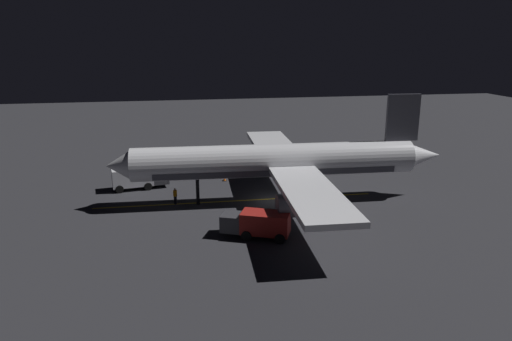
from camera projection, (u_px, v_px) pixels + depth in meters
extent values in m
cube|color=#2D2D32|center=(274.00, 202.00, 51.18)|extent=(180.00, 180.00, 0.20)
cube|color=gold|center=(236.00, 201.00, 51.18)|extent=(0.86, 29.93, 0.01)
cylinder|color=white|center=(275.00, 160.00, 49.94)|extent=(4.92, 29.75, 3.46)
cube|color=#4C4C56|center=(275.00, 169.00, 50.20)|extent=(4.53, 25.31, 0.62)
cone|color=white|center=(120.00, 166.00, 47.89)|extent=(3.53, 2.93, 3.39)
cone|color=white|center=(422.00, 155.00, 52.07)|extent=(3.32, 4.30, 3.12)
cube|color=#4C4C56|center=(403.00, 118.00, 50.60)|extent=(0.54, 3.61, 5.00)
cube|color=white|center=(311.00, 193.00, 41.09)|extent=(15.99, 5.57, 0.50)
cylinder|color=slate|center=(295.00, 206.00, 42.06)|extent=(2.26, 3.30, 2.10)
cube|color=white|center=(273.00, 145.00, 59.46)|extent=(15.99, 5.57, 0.50)
cylinder|color=slate|center=(265.00, 158.00, 58.92)|extent=(2.26, 3.30, 2.10)
cylinder|color=black|center=(198.00, 192.00, 49.72)|extent=(0.38, 0.38, 2.77)
cylinder|color=black|center=(301.00, 194.00, 49.12)|extent=(0.38, 0.38, 2.77)
cylinder|color=black|center=(293.00, 182.00, 53.08)|extent=(0.38, 0.38, 2.77)
cube|color=silver|center=(132.00, 177.00, 54.79)|extent=(2.78, 4.81, 2.04)
cube|color=#38383D|center=(160.00, 177.00, 55.88)|extent=(2.25, 2.09, 1.50)
cylinder|color=black|center=(147.00, 184.00, 55.57)|extent=(2.42, 1.25, 0.90)
cylinder|color=black|center=(119.00, 187.00, 54.55)|extent=(2.42, 1.25, 0.90)
cube|color=maroon|center=(265.00, 223.00, 41.34)|extent=(3.58, 4.68, 1.87)
cube|color=#38383D|center=(232.00, 222.00, 42.03)|extent=(2.54, 2.44, 1.50)
cylinder|color=black|center=(249.00, 231.00, 41.90)|extent=(2.48, 1.74, 0.90)
cylinder|color=black|center=(282.00, 234.00, 41.28)|extent=(2.48, 1.74, 0.90)
cylinder|color=black|center=(175.00, 200.00, 50.13)|extent=(0.32, 0.32, 0.85)
cylinder|color=orange|center=(175.00, 193.00, 49.93)|extent=(0.40, 0.40, 0.65)
sphere|color=tan|center=(175.00, 189.00, 49.81)|extent=(0.24, 0.24, 0.24)
cone|color=#EA590F|center=(236.00, 219.00, 45.37)|extent=(0.36, 0.36, 0.55)
cube|color=black|center=(236.00, 221.00, 45.43)|extent=(0.50, 0.50, 0.03)
cone|color=#EA590F|center=(224.00, 179.00, 58.30)|extent=(0.36, 0.36, 0.55)
cube|color=black|center=(225.00, 181.00, 58.37)|extent=(0.50, 0.50, 0.03)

